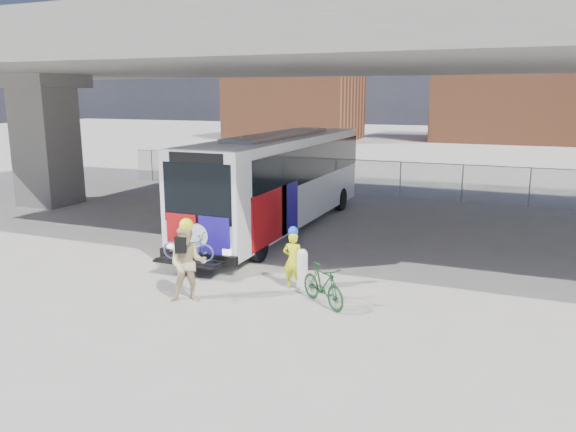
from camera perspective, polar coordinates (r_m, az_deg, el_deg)
The scene contains 9 objects.
ground at distance 17.95m, azimuth 0.33°, elevation -4.31°, with size 160.00×160.00×0.00m, color #9E9991.
bus at distance 21.65m, azimuth -0.79°, elevation 4.27°, with size 2.67×12.92×3.69m.
overpass at distance 21.01m, azimuth 4.66°, elevation 16.11°, with size 40.00×16.00×7.95m.
chainlink_fence at distance 28.91m, azimuth 9.42°, elevation 4.76°, with size 30.00×0.06×30.00m.
brick_buildings at distance 64.36m, azimuth 18.31°, elevation 11.94°, with size 54.00×22.00×12.00m.
bollard at distance 15.00m, azimuth 1.44°, elevation -5.28°, with size 0.29×0.29×1.12m.
cyclist_hivis at distance 15.03m, azimuth 0.52°, elevation -4.36°, with size 0.59×0.40×1.71m.
cyclist_tan at distance 14.24m, azimuth -10.16°, elevation -4.69°, with size 1.19×1.10×2.15m.
bike_parked at distance 13.96m, azimuth 3.57°, elevation -7.01°, with size 0.49×1.73×1.04m, color #15431F.
Camera 1 is at (6.52, -15.92, 5.13)m, focal length 35.00 mm.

